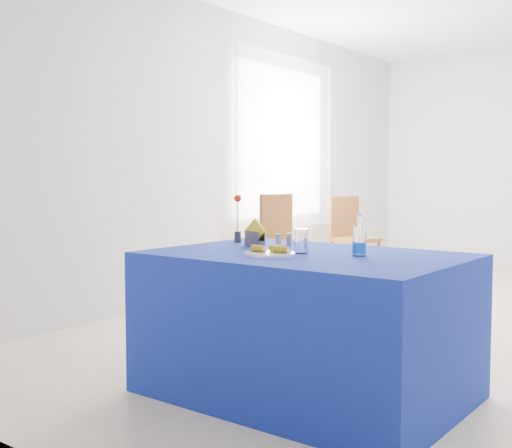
{
  "coord_description": "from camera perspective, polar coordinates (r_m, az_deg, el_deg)",
  "views": [
    {
      "loc": [
        1.61,
        -4.99,
        1.15
      ],
      "look_at": [
        -0.38,
        -2.39,
        0.92
      ],
      "focal_mm": 45.0,
      "sensor_mm": 36.0,
      "label": 1
    }
  ],
  "objects": [
    {
      "name": "curtain",
      "position": [
        7.05,
        2.8,
        7.26
      ],
      "size": [
        0.04,
        1.75,
        1.85
      ],
      "primitive_type": "cube",
      "color": "white",
      "rests_on": "room_shell"
    },
    {
      "name": "banana_pieces",
      "position": [
        3.29,
        1.48,
        -2.21
      ],
      "size": [
        0.21,
        0.12,
        0.04
      ],
      "color": "gold",
      "rests_on": "plate"
    },
    {
      "name": "chair_win_a",
      "position": [
        6.15,
        2.62,
        -1.3
      ],
      "size": [
        0.48,
        0.48,
        1.01
      ],
      "rotation": [
        0.0,
        0.0,
        1.49
      ],
      "color": "brown",
      "rests_on": "floor"
    },
    {
      "name": "drinking_glass",
      "position": [
        3.38,
        4.02,
        -1.51
      ],
      "size": [
        0.07,
        0.07,
        0.13
      ],
      "primitive_type": "cylinder",
      "color": "white",
      "rests_on": "blue_table"
    },
    {
      "name": "napkin_holder",
      "position": [
        3.71,
        -0.11,
        -1.26
      ],
      "size": [
        0.15,
        0.07,
        0.16
      ],
      "color": "#39393E",
      "rests_on": "blue_table"
    },
    {
      "name": "salt_shaker",
      "position": [
        3.57,
        2.01,
        -1.56
      ],
      "size": [
        0.03,
        0.03,
        0.08
      ],
      "primitive_type": "cylinder",
      "color": "gray",
      "rests_on": "blue_table"
    },
    {
      "name": "room_shell",
      "position": [
        5.28,
        19.82,
        10.29
      ],
      "size": [
        7.0,
        7.0,
        7.0
      ],
      "color": "silver",
      "rests_on": "ground"
    },
    {
      "name": "water_bottle",
      "position": [
        3.3,
        9.17,
        -1.58
      ],
      "size": [
        0.07,
        0.07,
        0.21
      ],
      "color": "white",
      "rests_on": "blue_table"
    },
    {
      "name": "plate",
      "position": [
        3.28,
        1.25,
        -2.67
      ],
      "size": [
        0.26,
        0.26,
        0.01
      ],
      "primitive_type": "cylinder",
      "color": "silver",
      "rests_on": "blue_table"
    },
    {
      "name": "pepper_shaker",
      "position": [
        3.61,
        2.95,
        -1.51
      ],
      "size": [
        0.03,
        0.03,
        0.08
      ],
      "primitive_type": "cylinder",
      "color": "slate",
      "rests_on": "blue_table"
    },
    {
      "name": "floor",
      "position": [
        5.37,
        19.37,
        -8.59
      ],
      "size": [
        7.0,
        7.0,
        0.0
      ],
      "primitive_type": "plane",
      "color": "beige",
      "rests_on": "ground"
    },
    {
      "name": "blue_table",
      "position": [
        3.45,
        4.45,
        -8.87
      ],
      "size": [
        1.6,
        1.1,
        0.76
      ],
      "color": "navy",
      "rests_on": "floor"
    },
    {
      "name": "rose_vase",
      "position": [
        3.93,
        -1.64,
        0.37
      ],
      "size": [
        0.05,
        0.05,
        0.3
      ],
      "color": "#25252A",
      "rests_on": "blue_table"
    },
    {
      "name": "chair_win_b",
      "position": [
        7.35,
        8.38,
        -0.71
      ],
      "size": [
        0.54,
        0.54,
        0.95
      ],
      "rotation": [
        0.0,
        0.0,
        1.25
      ],
      "color": "brown",
      "rests_on": "floor"
    },
    {
      "name": "window_pane",
      "position": [
        7.09,
        2.34,
        7.24
      ],
      "size": [
        0.04,
        1.5,
        1.6
      ],
      "primitive_type": "cube",
      "color": "white",
      "rests_on": "room_shell"
    }
  ]
}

